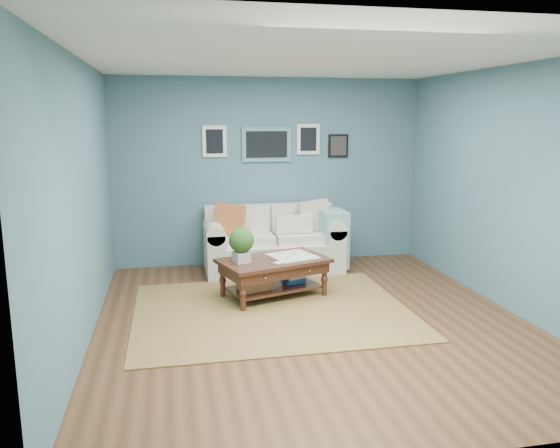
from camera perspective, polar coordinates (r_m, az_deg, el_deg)
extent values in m
plane|color=brown|center=(5.94, 3.30, -9.98)|extent=(5.00, 5.00, 0.00)
plane|color=white|center=(5.57, 3.62, 16.90)|extent=(5.00, 5.00, 0.00)
cube|color=#466A7B|center=(8.03, -1.11, 5.47)|extent=(4.50, 0.02, 2.70)
cube|color=#466A7B|center=(3.29, 14.64, -3.03)|extent=(4.50, 0.02, 2.70)
cube|color=#466A7B|center=(5.48, -19.96, 2.20)|extent=(0.02, 5.00, 2.70)
cube|color=#466A7B|center=(6.54, 22.91, 3.33)|extent=(0.02, 5.00, 2.70)
cube|color=slate|center=(7.96, -1.42, 8.31)|extent=(0.72, 0.03, 0.50)
cube|color=black|center=(7.95, -1.39, 8.31)|extent=(0.60, 0.01, 0.38)
cube|color=white|center=(7.87, -6.87, 8.57)|extent=(0.34, 0.03, 0.44)
cube|color=white|center=(8.09, 2.96, 8.84)|extent=(0.34, 0.03, 0.44)
cube|color=black|center=(8.22, 6.10, 8.13)|extent=(0.30, 0.03, 0.34)
cube|color=brown|center=(6.19, -0.85, -9.01)|extent=(3.03, 2.43, 0.01)
cube|color=beige|center=(7.72, -0.74, -3.36)|extent=(1.41, 0.88, 0.42)
cube|color=beige|center=(7.95, -1.20, 0.37)|extent=(1.85, 0.22, 0.48)
cube|color=beige|center=(7.59, -6.89, -2.91)|extent=(0.24, 0.88, 0.62)
cube|color=beige|center=(7.89, 5.18, -2.35)|extent=(0.24, 0.88, 0.62)
cylinder|color=beige|center=(7.52, -6.94, -0.63)|extent=(0.26, 0.88, 0.26)
cylinder|color=beige|center=(7.82, 5.22, -0.15)|extent=(0.26, 0.88, 0.26)
cube|color=beige|center=(7.54, -3.49, -1.59)|extent=(0.72, 0.56, 0.13)
cube|color=beige|center=(7.68, 2.12, -1.35)|extent=(0.72, 0.56, 0.13)
cube|color=beige|center=(7.76, -3.79, 0.61)|extent=(0.72, 0.12, 0.36)
cube|color=beige|center=(7.90, 1.66, 0.81)|extent=(0.72, 0.12, 0.36)
cube|color=#B43E1C|center=(7.46, -5.34, 0.48)|extent=(0.48, 0.17, 0.47)
cube|color=beige|center=(7.75, 3.57, 0.90)|extent=(0.47, 0.18, 0.46)
cube|color=beige|center=(7.58, 1.47, -0.01)|extent=(0.50, 0.12, 0.24)
cube|color=#77A89F|center=(7.74, 5.45, -1.47)|extent=(0.34, 0.55, 0.80)
cube|color=black|center=(6.53, -0.67, -3.85)|extent=(1.42, 1.09, 0.04)
cube|color=black|center=(6.55, -0.67, -4.55)|extent=(1.32, 0.98, 0.13)
cube|color=black|center=(6.63, -0.66, -6.63)|extent=(1.18, 0.85, 0.03)
sphere|color=gold|center=(6.14, -1.56, -5.65)|extent=(0.03, 0.03, 0.03)
sphere|color=gold|center=(6.42, 3.09, -4.91)|extent=(0.03, 0.03, 0.03)
cylinder|color=black|center=(6.12, -3.89, -7.21)|extent=(0.06, 0.06, 0.43)
cylinder|color=black|center=(6.64, 4.67, -5.75)|extent=(0.06, 0.06, 0.43)
cylinder|color=black|center=(6.61, -6.01, -5.84)|extent=(0.06, 0.06, 0.43)
cylinder|color=black|center=(7.09, 2.11, -4.62)|extent=(0.06, 0.06, 0.43)
cube|color=beige|center=(6.38, -4.04, -3.45)|extent=(0.21, 0.21, 0.13)
sphere|color=#234618|center=(6.34, -4.06, -1.71)|extent=(0.29, 0.29, 0.29)
cube|color=silver|center=(6.65, 1.31, -3.35)|extent=(0.63, 0.63, 0.01)
cube|color=#B0764C|center=(6.48, -2.71, -5.97)|extent=(0.42, 0.35, 0.21)
cube|color=#275099|center=(6.76, 1.44, -5.63)|extent=(0.30, 0.26, 0.12)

